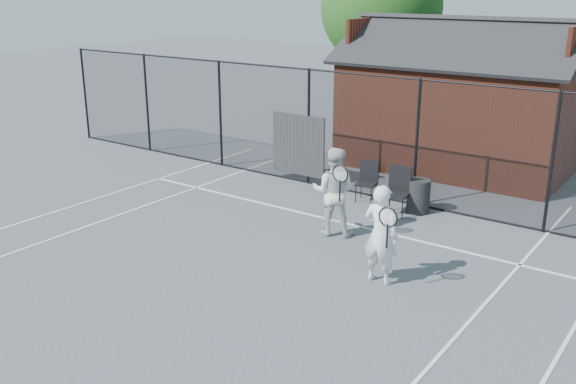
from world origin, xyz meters
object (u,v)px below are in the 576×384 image
Objects in this scene: player_front at (381,234)px; player_back at (333,191)px; chair_left at (397,192)px; chair_right at (366,182)px; waste_bin at (418,196)px; clubhouse at (461,110)px.

player_front is 0.96× the size of player_back.
player_back is 1.95m from chair_left.
player_back is 1.73× the size of chair_left.
chair_left is at bearing -34.07° from chair_right.
player_back is 2.50m from waste_bin.
chair_right is (-2.34, 3.75, -0.41)m from player_front.
chair_right is (-0.55, -4.40, -1.13)m from clubhouse.
clubhouse is 4.57m from chair_right.
player_back is at bearing -88.38° from chair_right.
player_front is 4.44m from chair_right.
chair_right is at bearing 180.00° from waste_bin.
player_front is at bearing -77.61° from clubhouse.
chair_left is at bearing -84.44° from clubhouse.
clubhouse reaches higher than player_front.
player_back is 2.37m from chair_right.
clubhouse reaches higher than player_back.
chair_left reaches higher than waste_bin.
clubhouse reaches higher than chair_right.
player_front is 3.91m from waste_bin.
player_front is at bearing -75.26° from waste_bin.
clubhouse is 3.49× the size of player_back.
clubhouse is at bearing 102.39° from player_front.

